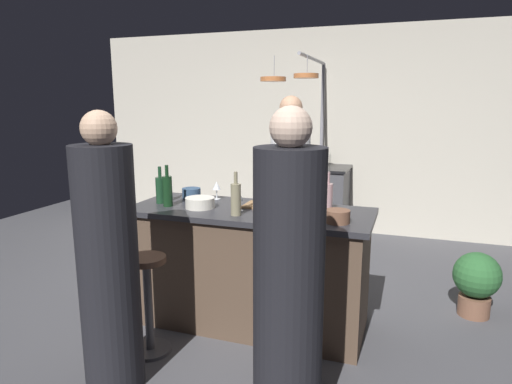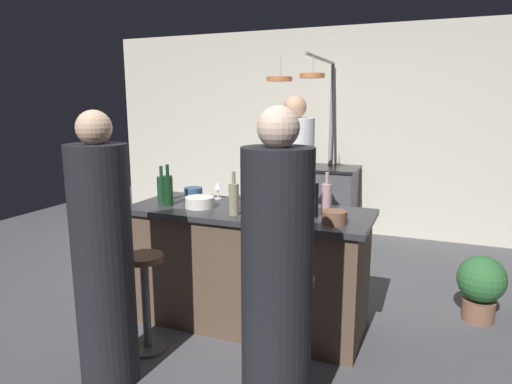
{
  "view_description": "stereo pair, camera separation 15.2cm",
  "coord_description": "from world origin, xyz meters",
  "views": [
    {
      "loc": [
        1.1,
        -3.0,
        1.67
      ],
      "look_at": [
        0.0,
        0.15,
        1.0
      ],
      "focal_mm": 31.24,
      "sensor_mm": 36.0,
      "label": 1
    },
    {
      "loc": [
        1.25,
        -2.95,
        1.67
      ],
      "look_at": [
        0.0,
        0.15,
        1.0
      ],
      "focal_mm": 31.24,
      "sensor_mm": 36.0,
      "label": 2
    }
  ],
  "objects": [
    {
      "name": "pepper_mill",
      "position": [
        0.2,
        -0.13,
        1.01
      ],
      "size": [
        0.05,
        0.05,
        0.21
      ],
      "primitive_type": "cylinder",
      "color": "#382319",
      "rests_on": "kitchen_island"
    },
    {
      "name": "chef",
      "position": [
        0.05,
        0.96,
        0.8
      ],
      "size": [
        0.37,
        0.37,
        1.73
      ],
      "color": "white",
      "rests_on": "ground_plane"
    },
    {
      "name": "bar_stool_left",
      "position": [
        -0.49,
        -0.62,
        0.38
      ],
      "size": [
        0.28,
        0.28,
        0.68
      ],
      "color": "#4C4C51",
      "rests_on": "ground_plane"
    },
    {
      "name": "wine_bottle_green",
      "position": [
        -0.72,
        -0.04,
        1.01
      ],
      "size": [
        0.07,
        0.07,
        0.29
      ],
      "color": "#193D23",
      "rests_on": "kitchen_island"
    },
    {
      "name": "guest_right",
      "position": [
        0.57,
        -1.0,
        0.77
      ],
      "size": [
        0.35,
        0.35,
        1.66
      ],
      "color": "black",
      "rests_on": "ground_plane"
    },
    {
      "name": "wine_bottle_white",
      "position": [
        -0.02,
        -0.2,
        1.02
      ],
      "size": [
        0.07,
        0.07,
        0.31
      ],
      "color": "gray",
      "rests_on": "kitchen_island"
    },
    {
      "name": "wine_glass_near_left_guest",
      "position": [
        -0.37,
        0.23,
        1.01
      ],
      "size": [
        0.07,
        0.07,
        0.15
      ],
      "color": "silver",
      "rests_on": "kitchen_island"
    },
    {
      "name": "wine_glass_near_right_guest",
      "position": [
        -0.05,
        -0.09,
        1.01
      ],
      "size": [
        0.07,
        0.07,
        0.15
      ],
      "color": "silver",
      "rests_on": "kitchen_island"
    },
    {
      "name": "mixing_bowl_wooden",
      "position": [
        0.67,
        -0.17,
        0.94
      ],
      "size": [
        0.16,
        0.16,
        0.08
      ],
      "primitive_type": "cylinder",
      "color": "brown",
      "rests_on": "kitchen_island"
    },
    {
      "name": "guest_left",
      "position": [
        -0.5,
        -0.99,
        0.76
      ],
      "size": [
        0.35,
        0.35,
        1.63
      ],
      "color": "black",
      "rests_on": "ground_plane"
    },
    {
      "name": "kitchen_island",
      "position": [
        0.0,
        0.0,
        0.45
      ],
      "size": [
        1.8,
        0.72,
        0.9
      ],
      "color": "brown",
      "rests_on": "ground_plane"
    },
    {
      "name": "ground_plane",
      "position": [
        0.0,
        0.0,
        0.0
      ],
      "size": [
        9.0,
        9.0,
        0.0
      ],
      "primitive_type": "plane",
      "color": "#4C4C51"
    },
    {
      "name": "wine_bottle_red",
      "position": [
        -0.61,
        -0.12,
        1.02
      ],
      "size": [
        0.07,
        0.07,
        0.31
      ],
      "color": "#143319",
      "rests_on": "kitchen_island"
    },
    {
      "name": "wine_bottle_dark",
      "position": [
        0.5,
        -0.04,
        1.03
      ],
      "size": [
        0.07,
        0.07,
        0.32
      ],
      "color": "black",
      "rests_on": "kitchen_island"
    },
    {
      "name": "potted_plant",
      "position": [
        1.65,
        0.7,
        0.3
      ],
      "size": [
        0.36,
        0.36,
        0.52
      ],
      "color": "brown",
      "rests_on": "ground_plane"
    },
    {
      "name": "bar_stool_right",
      "position": [
        0.54,
        -0.62,
        0.38
      ],
      "size": [
        0.28,
        0.28,
        0.68
      ],
      "color": "#4C4C51",
      "rests_on": "ground_plane"
    },
    {
      "name": "overhead_pot_rack",
      "position": [
        -0.07,
        2.02,
        1.66
      ],
      "size": [
        0.61,
        1.31,
        2.17
      ],
      "color": "gray",
      "rests_on": "ground_plane"
    },
    {
      "name": "cutting_board",
      "position": [
        0.09,
        0.11,
        0.91
      ],
      "size": [
        0.32,
        0.22,
        0.02
      ],
      "primitive_type": "cube",
      "color": "#997047",
      "rests_on": "kitchen_island"
    },
    {
      "name": "wine_glass_by_chef",
      "position": [
        0.38,
        0.04,
        1.01
      ],
      "size": [
        0.07,
        0.07,
        0.15
      ],
      "color": "silver",
      "rests_on": "kitchen_island"
    },
    {
      "name": "stove_range",
      "position": [
        0.0,
        2.45,
        0.45
      ],
      "size": [
        0.8,
        0.64,
        0.89
      ],
      "color": "#47474C",
      "rests_on": "ground_plane"
    },
    {
      "name": "mixing_bowl_ceramic",
      "position": [
        -0.36,
        -0.09,
        0.94
      ],
      "size": [
        0.22,
        0.22,
        0.08
      ],
      "primitive_type": "cylinder",
      "color": "silver",
      "rests_on": "kitchen_island"
    },
    {
      "name": "back_wall",
      "position": [
        0.0,
        2.85,
        1.3
      ],
      "size": [
        6.4,
        0.16,
        2.6
      ],
      "primitive_type": "cube",
      "color": "beige",
      "rests_on": "ground_plane"
    },
    {
      "name": "wine_bottle_rose",
      "position": [
        0.56,
        0.09,
        1.01
      ],
      "size": [
        0.07,
        0.07,
        0.29
      ],
      "color": "#B78C8E",
      "rests_on": "kitchen_island"
    },
    {
      "name": "mixing_bowl_blue",
      "position": [
        -0.58,
        0.2,
        0.94
      ],
      "size": [
        0.15,
        0.15,
        0.08
      ],
      "primitive_type": "cylinder",
      "color": "#334C6B",
      "rests_on": "kitchen_island"
    }
  ]
}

